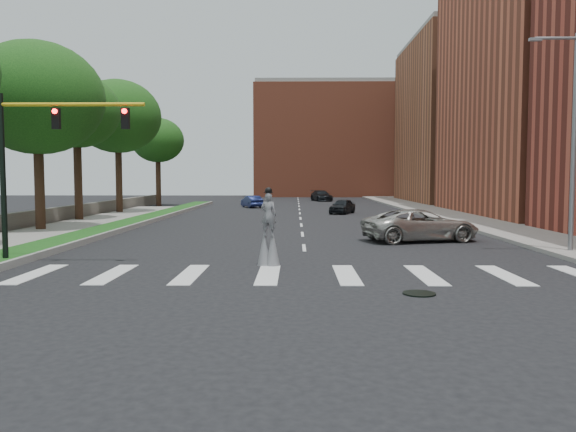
# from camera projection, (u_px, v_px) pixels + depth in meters

# --- Properties ---
(ground_plane) EXTENTS (160.00, 160.00, 0.00)m
(ground_plane) POSITION_uv_depth(u_px,v_px,m) (308.00, 280.00, 17.39)
(ground_plane) COLOR black
(ground_plane) RESTS_ON ground
(grass_median) EXTENTS (2.00, 60.00, 0.25)m
(grass_median) POSITION_uv_depth(u_px,v_px,m) (129.00, 223.00, 37.48)
(grass_median) COLOR #154714
(grass_median) RESTS_ON ground
(median_curb) EXTENTS (0.20, 60.00, 0.28)m
(median_curb) POSITION_uv_depth(u_px,v_px,m) (145.00, 223.00, 37.47)
(median_curb) COLOR gray
(median_curb) RESTS_ON ground
(sidewalk_left) EXTENTS (4.00, 60.00, 0.18)m
(sidewalk_left) POSITION_uv_depth(u_px,v_px,m) (9.00, 240.00, 27.55)
(sidewalk_left) COLOR gray
(sidewalk_left) RESTS_ON ground
(sidewalk_right) EXTENTS (5.00, 90.00, 0.18)m
(sidewalk_right) POSITION_uv_depth(u_px,v_px,m) (467.00, 218.00, 42.16)
(sidewalk_right) COLOR gray
(sidewalk_right) RESTS_ON ground
(stone_wall) EXTENTS (0.50, 56.00, 1.10)m
(stone_wall) POSITION_uv_depth(u_px,v_px,m) (60.00, 215.00, 39.52)
(stone_wall) COLOR #57524A
(stone_wall) RESTS_ON ground
(manhole) EXTENTS (0.90, 0.90, 0.04)m
(manhole) POSITION_uv_depth(u_px,v_px,m) (419.00, 293.00, 15.35)
(manhole) COLOR black
(manhole) RESTS_ON ground
(building_mid) EXTENTS (16.00, 22.00, 24.00)m
(building_mid) POSITION_uv_depth(u_px,v_px,m) (567.00, 70.00, 46.19)
(building_mid) COLOR #A64E34
(building_mid) RESTS_ON ground
(building_far) EXTENTS (16.00, 22.00, 20.00)m
(building_far) POSITION_uv_depth(u_px,v_px,m) (474.00, 123.00, 70.27)
(building_far) COLOR #9D583A
(building_far) RESTS_ON ground
(building_backdrop) EXTENTS (26.00, 14.00, 18.00)m
(building_backdrop) POSITION_uv_depth(u_px,v_px,m) (333.00, 142.00, 94.49)
(building_backdrop) COLOR #A64E34
(building_backdrop) RESTS_ON ground
(streetlight) EXTENTS (2.05, 0.20, 9.00)m
(streetlight) POSITION_uv_depth(u_px,v_px,m) (572.00, 135.00, 22.89)
(streetlight) COLOR slate
(streetlight) RESTS_ON ground
(traffic_signal) EXTENTS (5.30, 0.23, 6.20)m
(traffic_signal) POSITION_uv_depth(u_px,v_px,m) (35.00, 151.00, 20.22)
(traffic_signal) COLOR black
(traffic_signal) RESTS_ON ground
(stilt_performer) EXTENTS (0.83, 0.61, 2.84)m
(stilt_performer) POSITION_uv_depth(u_px,v_px,m) (269.00, 236.00, 20.21)
(stilt_performer) COLOR black
(stilt_performer) RESTS_ON ground
(suv_crossing) EXTENTS (6.22, 3.97, 1.60)m
(suv_crossing) POSITION_uv_depth(u_px,v_px,m) (421.00, 225.00, 28.00)
(suv_crossing) COLOR #B7B4AC
(suv_crossing) RESTS_ON ground
(car_near) EXTENTS (2.85, 4.10, 1.29)m
(car_near) POSITION_uv_depth(u_px,v_px,m) (342.00, 206.00, 48.97)
(car_near) COLOR black
(car_near) RESTS_ON ground
(car_mid) EXTENTS (2.66, 4.00, 1.25)m
(car_mid) POSITION_uv_depth(u_px,v_px,m) (252.00, 202.00, 58.79)
(car_mid) COLOR navy
(car_mid) RESTS_ON ground
(car_far) EXTENTS (3.14, 5.20, 1.41)m
(car_far) POSITION_uv_depth(u_px,v_px,m) (321.00, 196.00, 74.52)
(car_far) COLOR black
(car_far) RESTS_ON ground
(tree_2) EXTENTS (7.61, 7.61, 10.97)m
(tree_2) POSITION_uv_depth(u_px,v_px,m) (37.00, 98.00, 32.19)
(tree_2) COLOR black
(tree_2) RESTS_ON ground
(tree_3) EXTENTS (6.11, 6.11, 10.46)m
(tree_3) POSITION_uv_depth(u_px,v_px,m) (76.00, 112.00, 39.72)
(tree_3) COLOR black
(tree_3) RESTS_ON ground
(tree_4) EXTENTS (7.36, 7.36, 11.52)m
(tree_4) POSITION_uv_depth(u_px,v_px,m) (118.00, 117.00, 48.05)
(tree_4) COLOR black
(tree_4) RESTS_ON ground
(tree_5) EXTENTS (5.73, 5.73, 9.66)m
(tree_5) POSITION_uv_depth(u_px,v_px,m) (158.00, 141.00, 61.49)
(tree_5) COLOR black
(tree_5) RESTS_ON ground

